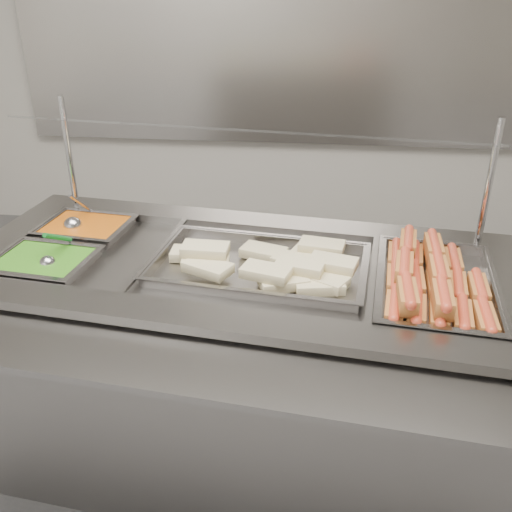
# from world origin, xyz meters

# --- Properties ---
(back_panel) EXTENTS (3.00, 0.04, 1.20)m
(back_panel) POSITION_xyz_m (0.00, 2.45, 1.20)
(back_panel) COLOR gray
(back_panel) RESTS_ON ground
(steam_counter) EXTENTS (1.74, 0.93, 0.80)m
(steam_counter) POSITION_xyz_m (0.10, 0.44, 0.40)
(steam_counter) COLOR slate
(steam_counter) RESTS_ON ground
(tray_rail) EXTENTS (1.61, 0.51, 0.05)m
(tray_rail) POSITION_xyz_m (0.04, -0.01, 0.75)
(tray_rail) COLOR gray
(tray_rail) RESTS_ON steam_counter
(sneeze_guard) EXTENTS (1.48, 0.43, 0.39)m
(sneeze_guard) POSITION_xyz_m (0.12, 0.63, 1.12)
(sneeze_guard) COLOR silver
(sneeze_guard) RESTS_ON steam_counter
(pan_hotdogs) EXTENTS (0.36, 0.52, 0.09)m
(pan_hotdogs) POSITION_xyz_m (0.65, 0.38, 0.76)
(pan_hotdogs) COLOR gray
(pan_hotdogs) RESTS_ON steam_counter
(pan_wraps) EXTENTS (0.64, 0.42, 0.06)m
(pan_wraps) POSITION_xyz_m (0.15, 0.43, 0.77)
(pan_wraps) COLOR gray
(pan_wraps) RESTS_ON steam_counter
(pan_beans) EXTENTS (0.29, 0.24, 0.09)m
(pan_beans) POSITION_xyz_m (-0.45, 0.64, 0.76)
(pan_beans) COLOR gray
(pan_beans) RESTS_ON steam_counter
(pan_peas) EXTENTS (0.29, 0.24, 0.09)m
(pan_peas) POSITION_xyz_m (-0.48, 0.38, 0.76)
(pan_peas) COLOR gray
(pan_peas) RESTS_ON steam_counter
(hotdogs_in_buns) EXTENTS (0.30, 0.48, 0.10)m
(hotdogs_in_buns) POSITION_xyz_m (0.63, 0.37, 0.80)
(hotdogs_in_buns) COLOR #9C5420
(hotdogs_in_buns) RESTS_ON pan_hotdogs
(tortilla_wraps) EXTENTS (0.56, 0.30, 0.09)m
(tortilla_wraps) POSITION_xyz_m (0.20, 0.41, 0.80)
(tortilla_wraps) COLOR #C6B784
(tortilla_wraps) RESTS_ON pan_wraps
(ladle) EXTENTS (0.06, 0.17, 0.14)m
(ladle) POSITION_xyz_m (-0.49, 0.63, 0.80)
(ladle) COLOR #B9B8BE
(ladle) RESTS_ON pan_beans
(serving_spoon) EXTENTS (0.05, 0.16, 0.12)m
(serving_spoon) POSITION_xyz_m (-0.46, 0.37, 0.80)
(serving_spoon) COLOR #B9B8BE
(serving_spoon) RESTS_ON pan_peas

